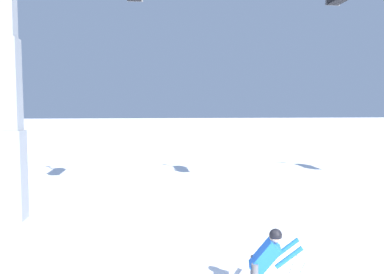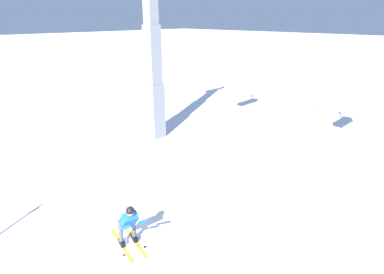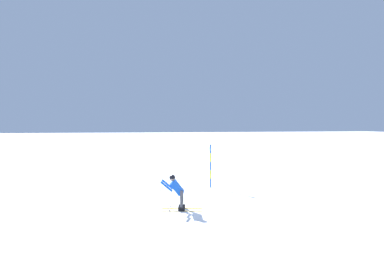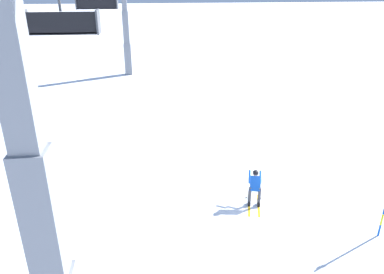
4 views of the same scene
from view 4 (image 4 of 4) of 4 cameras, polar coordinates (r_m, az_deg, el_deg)
ground_plane at (r=16.72m, az=12.58°, el=-9.51°), size 260.00×260.00×0.00m
skier_carving_main at (r=15.96m, az=9.70°, el=-7.33°), size 1.86×0.99×1.64m
lift_tower_near at (r=8.52m, az=-21.59°, el=-14.48°), size 0.82×2.58×9.56m
lift_tower_far at (r=37.17m, az=-10.12°, el=15.60°), size 0.67×2.67×9.56m
chairlift_seat_nearest at (r=10.83m, az=-19.51°, el=16.30°), size 0.61×1.95×1.95m
chairlift_seat_second at (r=18.09m, az=-14.48°, el=19.54°), size 0.61×1.84×1.87m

